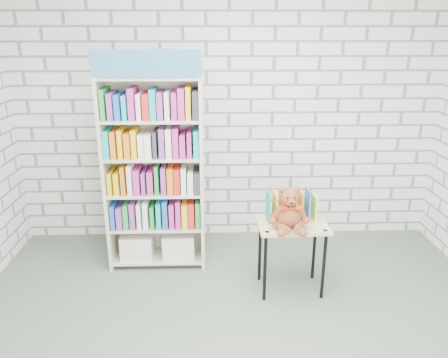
{
  "coord_description": "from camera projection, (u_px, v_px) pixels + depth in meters",
  "views": [
    {
      "loc": [
        -0.2,
        -2.59,
        2.24
      ],
      "look_at": [
        -0.08,
        0.95,
        1.02
      ],
      "focal_mm": 35.0,
      "sensor_mm": 36.0,
      "label": 1
    }
  ],
  "objects": [
    {
      "name": "ground",
      "position": [
        240.0,
        353.0,
        3.18
      ],
      "size": [
        4.5,
        4.5,
        0.0
      ],
      "primitive_type": "plane",
      "color": "#4C5A4C",
      "rests_on": "ground"
    },
    {
      "name": "room_shell",
      "position": [
        243.0,
        109.0,
        2.6
      ],
      "size": [
        4.52,
        4.02,
        2.81
      ],
      "color": "silver",
      "rests_on": "ground"
    },
    {
      "name": "bookshelf",
      "position": [
        155.0,
        173.0,
        4.13
      ],
      "size": [
        0.93,
        0.36,
        2.08
      ],
      "color": "beige",
      "rests_on": "ground"
    },
    {
      "name": "display_table",
      "position": [
        292.0,
        233.0,
        3.8
      ],
      "size": [
        0.61,
        0.43,
        0.65
      ],
      "color": "tan",
      "rests_on": "ground"
    },
    {
      "name": "table_books",
      "position": [
        291.0,
        206.0,
        3.82
      ],
      "size": [
        0.42,
        0.2,
        0.25
      ],
      "color": "teal",
      "rests_on": "display_table"
    },
    {
      "name": "teddy_bear",
      "position": [
        289.0,
        213.0,
        3.63
      ],
      "size": [
        0.34,
        0.31,
        0.37
      ],
      "color": "maroon",
      "rests_on": "display_table"
    }
  ]
}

